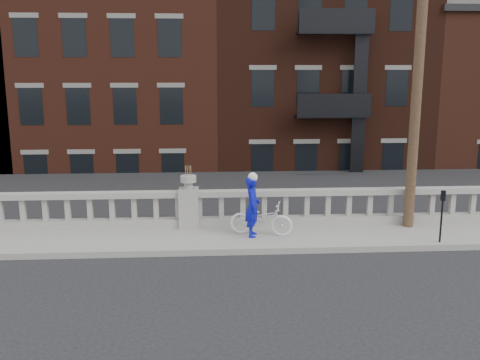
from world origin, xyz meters
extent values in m
plane|color=black|center=(0.00, 0.00, 0.00)|extent=(120.00, 120.00, 0.00)
cube|color=gray|center=(0.00, 3.00, 0.07)|extent=(32.00, 2.20, 0.15)
cube|color=gray|center=(0.00, 3.95, 0.28)|extent=(28.00, 0.34, 0.25)
cube|color=gray|center=(0.00, 3.95, 1.10)|extent=(28.00, 0.34, 0.16)
cube|color=gray|center=(0.00, 3.95, 0.70)|extent=(0.55, 0.55, 1.10)
cylinder|color=gray|center=(0.00, 3.95, 1.35)|extent=(0.24, 0.24, 0.20)
cylinder|color=gray|center=(0.00, 3.95, 1.53)|extent=(0.44, 0.44, 0.18)
cube|color=#605E59|center=(0.00, 4.30, -2.42)|extent=(36.00, 0.50, 5.15)
cube|color=black|center=(0.00, 25.95, -5.25)|extent=(80.00, 44.00, 0.50)
cube|color=#595651|center=(-2.00, 8.45, -3.00)|extent=(16.00, 7.00, 4.00)
cube|color=#595651|center=(22.00, 32.95, 4.00)|extent=(14.00, 14.00, 18.00)
cube|color=#4D2116|center=(-4.00, 19.95, 2.00)|extent=(10.00, 14.00, 14.00)
cube|color=#33160D|center=(6.00, 19.95, 2.75)|extent=(10.00, 14.00, 15.50)
cube|color=#4C2217|center=(16.00, 19.95, 1.00)|extent=(10.00, 14.00, 12.00)
cube|color=black|center=(16.00, 19.95, 7.15)|extent=(10.30, 14.30, 0.30)
cylinder|color=#422D1E|center=(6.20, 3.60, 5.15)|extent=(0.28, 0.28, 10.00)
cylinder|color=black|center=(6.49, 2.15, 0.70)|extent=(0.05, 0.05, 1.10)
cube|color=black|center=(6.49, 2.15, 1.38)|extent=(0.10, 0.08, 0.26)
cube|color=black|center=(6.49, 2.10, 1.42)|extent=(0.06, 0.01, 0.08)
imported|color=white|center=(1.96, 3.09, 0.59)|extent=(1.78, 1.03, 0.89)
imported|color=#0B0FAE|center=(1.71, 2.98, 0.96)|extent=(0.45, 0.63, 1.62)
camera|label=1|loc=(0.53, -10.66, 4.51)|focal=40.00mm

